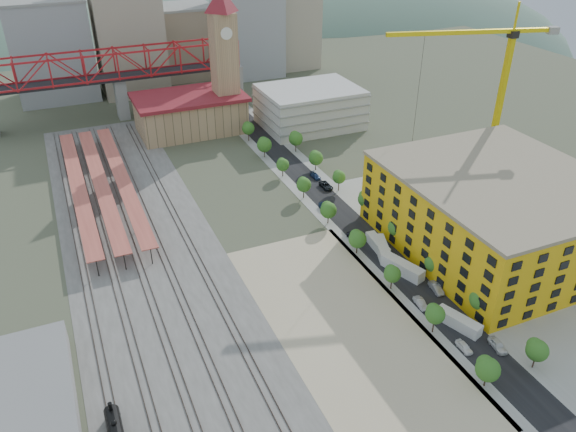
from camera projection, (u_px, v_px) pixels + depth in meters
name	position (u px, v px, depth m)	size (l,w,h in m)	color
ground	(299.00, 242.00, 137.85)	(400.00, 400.00, 0.00)	#474C38
ballast_strip	(138.00, 238.00, 139.33)	(36.00, 165.00, 0.06)	#605E59
dirt_lot	(346.00, 325.00, 111.53)	(28.00, 67.00, 0.06)	tan
street_asphalt	(329.00, 202.00, 155.21)	(12.00, 170.00, 0.06)	black
sidewalk_west	(311.00, 206.00, 153.33)	(3.00, 170.00, 0.04)	gray
sidewalk_east	(347.00, 198.00, 157.10)	(3.00, 170.00, 0.04)	gray
construction_pad	(500.00, 243.00, 137.46)	(50.00, 90.00, 0.06)	gray
rail_tracks	(131.00, 239.00, 138.65)	(26.56, 160.00, 0.18)	#382B23
platform_canopies	(100.00, 181.00, 157.38)	(16.00, 80.00, 4.12)	#CF624F
station_hall	(190.00, 113.00, 197.68)	(38.00, 24.00, 13.10)	tan
clock_tower	(224.00, 47.00, 189.43)	(12.00, 12.00, 52.00)	tan
parking_garage	(310.00, 107.00, 202.10)	(34.00, 26.00, 14.00)	silver
truss_bridge	(117.00, 68.00, 202.86)	(94.00, 9.60, 25.60)	gray
construction_building	(497.00, 212.00, 131.69)	(44.60, 50.60, 18.80)	yellow
warehouse	(3.00, 411.00, 90.17)	(22.00, 32.00, 5.00)	gray
street_trees	(347.00, 219.00, 147.31)	(15.40, 124.40, 8.00)	#387222
skyline	(179.00, 29.00, 241.56)	(133.00, 46.00, 60.00)	#9EA0A3
distant_hills	(205.00, 139.00, 399.43)	(647.00, 264.00, 227.00)	#4C6B59
tower_crane	(494.00, 76.00, 152.89)	(45.55, 14.37, 50.05)	yellow
site_trailer_a	(458.00, 322.00, 110.49)	(2.47, 9.38, 2.57)	silver
site_trailer_b	(403.00, 268.00, 125.94)	(2.73, 10.38, 2.84)	silver
site_trailer_c	(382.00, 249.00, 132.95)	(2.47, 9.37, 2.56)	silver
site_trailer_d	(378.00, 245.00, 134.53)	(2.35, 8.95, 2.45)	silver
car_0	(464.00, 347.00, 105.26)	(1.61, 4.00, 1.36)	white
car_1	(421.00, 303.00, 116.31)	(1.51, 4.34, 1.43)	#A5A4AA
car_2	(355.00, 238.00, 138.18)	(2.41, 5.22, 1.45)	black
car_3	(325.00, 208.00, 151.16)	(1.84, 4.51, 1.31)	navy
car_4	(498.00, 345.00, 105.50)	(1.87, 4.66, 1.59)	silver
car_5	(436.00, 288.00, 120.61)	(1.64, 4.71, 1.55)	gray
car_6	(326.00, 186.00, 162.15)	(2.51, 5.44, 1.51)	black
car_7	(315.00, 176.00, 167.84)	(1.84, 4.53, 1.32)	navy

